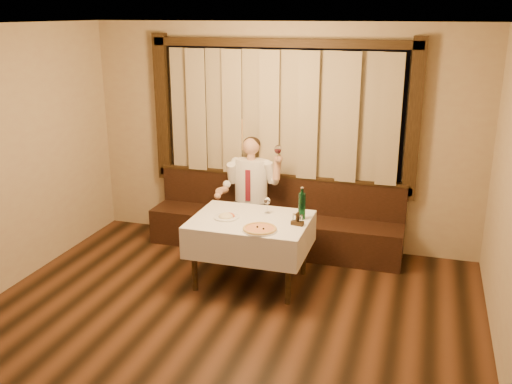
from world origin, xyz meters
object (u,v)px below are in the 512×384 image
(banquette, at_px, (275,225))
(pasta_cream, at_px, (226,215))
(dining_table, at_px, (251,228))
(pizza, at_px, (260,229))
(pasta_red, at_px, (228,215))
(seated_man, at_px, (250,186))
(cruet_caddy, at_px, (297,221))
(green_bottle, at_px, (302,205))

(banquette, bearing_deg, pasta_cream, -103.59)
(banquette, height_order, dining_table, banquette)
(pizza, bearing_deg, dining_table, 122.50)
(pasta_red, bearing_deg, seated_man, 93.32)
(pizza, bearing_deg, pasta_red, 148.91)
(pasta_red, distance_m, cruet_caddy, 0.78)
(pasta_cream, relative_size, seated_man, 0.19)
(pizza, relative_size, green_bottle, 1.03)
(pasta_cream, relative_size, green_bottle, 0.77)
(pizza, distance_m, pasta_red, 0.52)
(dining_table, xyz_separation_m, pizza, (0.20, -0.31, 0.12))
(dining_table, bearing_deg, pasta_cream, -167.38)
(dining_table, height_order, green_bottle, green_bottle)
(banquette, relative_size, pasta_red, 12.74)
(cruet_caddy, bearing_deg, pasta_red, -172.06)
(dining_table, distance_m, seated_man, 1.00)
(green_bottle, distance_m, seated_man, 1.14)
(green_bottle, xyz_separation_m, cruet_caddy, (0.00, -0.20, -0.10))
(banquette, height_order, seated_man, seated_man)
(banquette, bearing_deg, seated_man, -163.61)
(pasta_cream, distance_m, green_bottle, 0.83)
(pizza, xyz_separation_m, pasta_red, (-0.44, 0.27, 0.02))
(dining_table, relative_size, green_bottle, 3.55)
(dining_table, xyz_separation_m, pasta_red, (-0.25, -0.04, 0.14))
(seated_man, bearing_deg, pasta_cream, -87.49)
(pizza, xyz_separation_m, cruet_caddy, (0.33, 0.27, 0.03))
(pasta_red, distance_m, green_bottle, 0.81)
(dining_table, bearing_deg, pasta_red, -171.01)
(banquette, distance_m, seated_man, 0.61)
(dining_table, height_order, pasta_cream, pasta_cream)
(pizza, height_order, cruet_caddy, cruet_caddy)
(seated_man, bearing_deg, banquette, 16.39)
(pizza, distance_m, seated_man, 1.34)
(banquette, xyz_separation_m, green_bottle, (0.53, -0.86, 0.60))
(dining_table, distance_m, cruet_caddy, 0.55)
(green_bottle, bearing_deg, dining_table, -163.11)
(banquette, xyz_separation_m, seated_man, (-0.31, -0.09, 0.52))
(banquette, distance_m, pasta_red, 1.19)
(banquette, distance_m, pasta_cream, 1.21)
(banquette, height_order, pizza, banquette)
(pizza, relative_size, cruet_caddy, 2.62)
(pizza, relative_size, pasta_red, 1.47)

